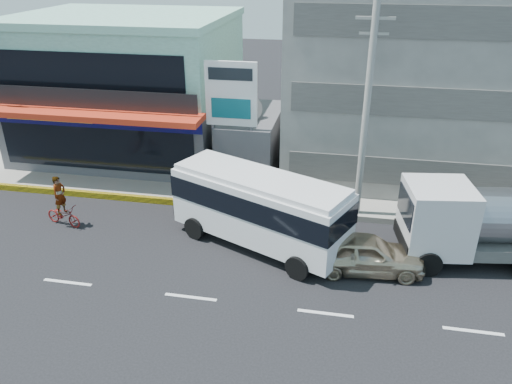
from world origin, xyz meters
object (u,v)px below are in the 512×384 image
minibus (260,205)px  motorcycle_rider (62,209)px  shop_building (130,89)px  sedan (365,253)px  tanker_truck (501,222)px  concrete_building (442,45)px  utility_pole_near (366,115)px  satellite_dish (249,118)px  billboard (231,101)px

minibus → motorcycle_rider: minibus is taller
shop_building → sedan: size_ratio=2.65×
sedan → tanker_truck: tanker_truck is taller
concrete_building → sedan: (-3.65, -12.01, -6.20)m
concrete_building → motorcycle_rider: bearing=-148.2°
sedan → utility_pole_near: bearing=-0.9°
satellite_dish → utility_pole_near: 7.17m
billboard → utility_pole_near: size_ratio=0.69×
minibus → sedan: bearing=-14.5°
shop_building → tanker_truck: size_ratio=1.42×
shop_building → billboard: 8.92m
minibus → sedan: 4.79m
utility_pole_near → tanker_truck: size_ratio=1.14×
satellite_dish → tanker_truck: satellite_dish is taller
satellite_dish → tanker_truck: 13.33m
concrete_building → satellite_dish: 11.30m
tanker_truck → minibus: bearing=-176.5°
billboard → satellite_dish: bearing=74.5°
satellite_dish → motorcycle_rider: size_ratio=0.61×
shop_building → satellite_dish: shop_building is taller
shop_building → motorcycle_rider: size_ratio=5.00×
shop_building → billboard: (7.50, -4.75, 0.93)m
billboard → minibus: bearing=-65.0°
concrete_building → tanker_truck: (1.64, -10.26, -5.20)m
concrete_building → sedan: bearing=-106.9°
satellite_dish → motorcycle_rider: satellite_dish is taller
utility_pole_near → minibus: size_ratio=1.22×
sedan → satellite_dish: bearing=33.0°
satellite_dish → minibus: bearing=-74.9°
shop_building → billboard: shop_building is taller
concrete_building → utility_pole_near: size_ratio=1.60×
utility_pole_near → minibus: bearing=-141.9°
shop_building → utility_pole_near: size_ratio=1.24×
shop_building → concrete_building: size_ratio=0.77×
utility_pole_near → motorcycle_rider: utility_pole_near is taller
tanker_truck → utility_pole_near: bearing=154.8°
concrete_building → billboard: concrete_building is taller
billboard → tanker_truck: (12.14, -4.46, -3.13)m
tanker_truck → motorcycle_rider: tanker_truck is taller
shop_building → tanker_truck: (19.64, -9.20, -2.20)m
sedan → tanker_truck: 5.66m
satellite_dish → billboard: (-0.50, -1.80, 1.35)m
minibus → sedan: (4.50, -1.17, -1.16)m
motorcycle_rider → sedan: bearing=-4.9°
tanker_truck → satellite_dish: bearing=151.7°
satellite_dish → billboard: billboard is taller
billboard → utility_pole_near: (6.50, -1.80, 0.22)m
concrete_building → sedan: size_ratio=3.42×
concrete_building → motorcycle_rider: concrete_building is taller
sedan → tanker_truck: (5.29, 1.76, 1.00)m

